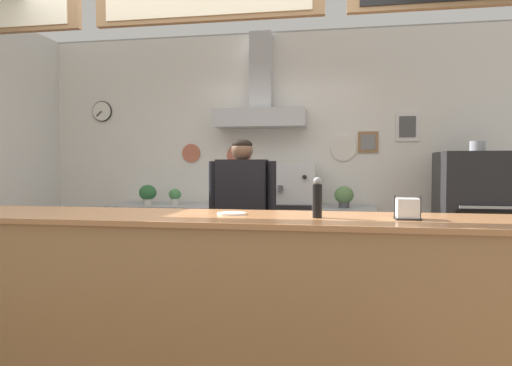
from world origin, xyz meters
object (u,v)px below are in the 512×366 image
object	(u,v)px
espresso_machine	(292,185)
potted_oregano	(175,196)
pizza_oven	(476,230)
shop_worker	(242,227)
condiment_plate	(232,214)
potted_thyme	(148,193)
napkin_holder	(407,210)
potted_sage	(344,196)
pepper_grinder	(317,198)

from	to	relation	value
espresso_machine	potted_oregano	xyz separation A→B (m)	(-1.33, 0.04, -0.13)
pizza_oven	espresso_machine	xyz separation A→B (m)	(-1.78, 0.26, 0.40)
shop_worker	potted_oregano	bearing A→B (deg)	-49.60
potted_oregano	condiment_plate	xyz separation A→B (m)	(1.20, -2.30, 0.06)
potted_thyme	napkin_holder	xyz separation A→B (m)	(2.51, -2.34, 0.08)
shop_worker	potted_thyme	xyz separation A→B (m)	(-1.34, 1.18, 0.20)
napkin_holder	condiment_plate	bearing A→B (deg)	176.43
shop_worker	condiment_plate	xyz separation A→B (m)	(0.17, -1.10, 0.23)
potted_sage	shop_worker	bearing A→B (deg)	-125.99
shop_worker	potted_oregano	distance (m)	1.59
potted_oregano	potted_thyme	xyz separation A→B (m)	(-0.32, -0.02, 0.02)
pizza_oven	shop_worker	size ratio (longest dim) A/B	1.01
espresso_machine	potted_oregano	bearing A→B (deg)	178.11
potted_thyme	condiment_plate	size ratio (longest dim) A/B	1.26
shop_worker	napkin_holder	xyz separation A→B (m)	(1.17, -1.16, 0.28)
espresso_machine	pepper_grinder	world-z (taller)	espresso_machine
potted_sage	condiment_plate	world-z (taller)	potted_sage
potted_thyme	pepper_grinder	bearing A→B (deg)	-49.43
pizza_oven	espresso_machine	size ratio (longest dim) A/B	3.10
pizza_oven	potted_sage	size ratio (longest dim) A/B	7.08
shop_worker	potted_thyme	bearing A→B (deg)	-41.40
potted_sage	pepper_grinder	world-z (taller)	pepper_grinder
shop_worker	condiment_plate	size ratio (longest dim) A/B	8.99
pizza_oven	pepper_grinder	size ratio (longest dim) A/B	6.93
espresso_machine	potted_sage	xyz separation A→B (m)	(0.55, 0.00, -0.11)
potted_thyme	napkin_holder	bearing A→B (deg)	-43.02
potted_oregano	napkin_holder	size ratio (longest dim) A/B	1.24
pizza_oven	condiment_plate	size ratio (longest dim) A/B	9.05
potted_sage	pepper_grinder	bearing A→B (deg)	-94.11
espresso_machine	napkin_holder	bearing A→B (deg)	-69.52
pepper_grinder	potted_oregano	bearing A→B (deg)	125.58
espresso_machine	pepper_grinder	distance (m)	2.37
condiment_plate	pepper_grinder	distance (m)	0.53
condiment_plate	pizza_oven	bearing A→B (deg)	46.31
shop_worker	potted_oregano	xyz separation A→B (m)	(-1.03, 1.21, 0.17)
shop_worker	pepper_grinder	bearing A→B (deg)	119.81
espresso_machine	potted_thyme	xyz separation A→B (m)	(-1.64, 0.02, -0.11)
potted_thyme	espresso_machine	bearing A→B (deg)	-0.68
pizza_oven	shop_worker	xyz separation A→B (m)	(-2.08, -0.90, 0.10)
potted_sage	condiment_plate	size ratio (longest dim) A/B	1.28
shop_worker	napkin_holder	size ratio (longest dim) A/B	11.05
potted_oregano	potted_thyme	size ratio (longest dim) A/B	0.80
espresso_machine	condiment_plate	distance (m)	2.27
potted_sage	espresso_machine	bearing A→B (deg)	-179.70
potted_sage	pizza_oven	bearing A→B (deg)	-12.04
potted_sage	potted_oregano	bearing A→B (deg)	178.75
napkin_holder	pepper_grinder	size ratio (longest dim) A/B	0.62
potted_oregano	potted_sage	size ratio (longest dim) A/B	0.79
pizza_oven	condiment_plate	xyz separation A→B (m)	(-1.91, -2.00, 0.33)
pepper_grinder	condiment_plate	bearing A→B (deg)	170.90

